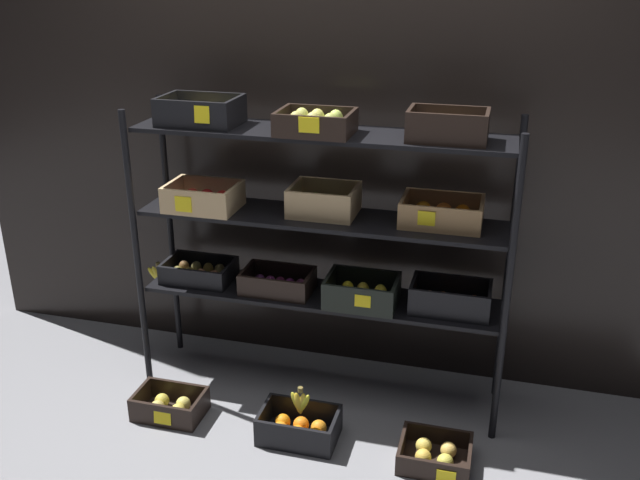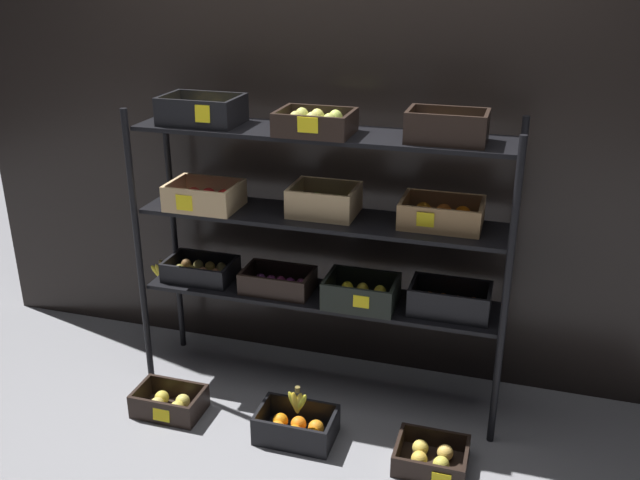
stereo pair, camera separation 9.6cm
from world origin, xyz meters
TOP-DOWN VIEW (x-y plane):
  - ground_plane at (0.00, 0.00)m, footprint 10.00×10.00m
  - storefront_wall at (0.00, 0.38)m, footprint 4.15×0.12m
  - display_rack at (-0.00, -0.01)m, footprint 1.88×0.39m
  - crate_ground_apple_gold at (-0.64, -0.41)m, footprint 0.33×0.22m
  - crate_ground_orange at (0.01, -0.42)m, footprint 0.36×0.23m
  - crate_ground_center_apple_gold at (0.64, -0.43)m, footprint 0.31×0.26m
  - banana_bunch_loose at (0.02, -0.43)m, footprint 0.11×0.04m

SIDE VIEW (x-z plane):
  - ground_plane at x=0.00m, z-range 0.00..0.00m
  - crate_ground_center_apple_gold at x=0.64m, z-range -0.01..0.09m
  - crate_ground_apple_gold at x=-0.64m, z-range -0.01..0.11m
  - crate_ground_orange at x=0.01m, z-range -0.02..0.12m
  - banana_bunch_loose at x=0.02m, z-range 0.13..0.27m
  - display_rack at x=0.00m, z-range 0.20..1.68m
  - storefront_wall at x=0.00m, z-range 0.00..2.52m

